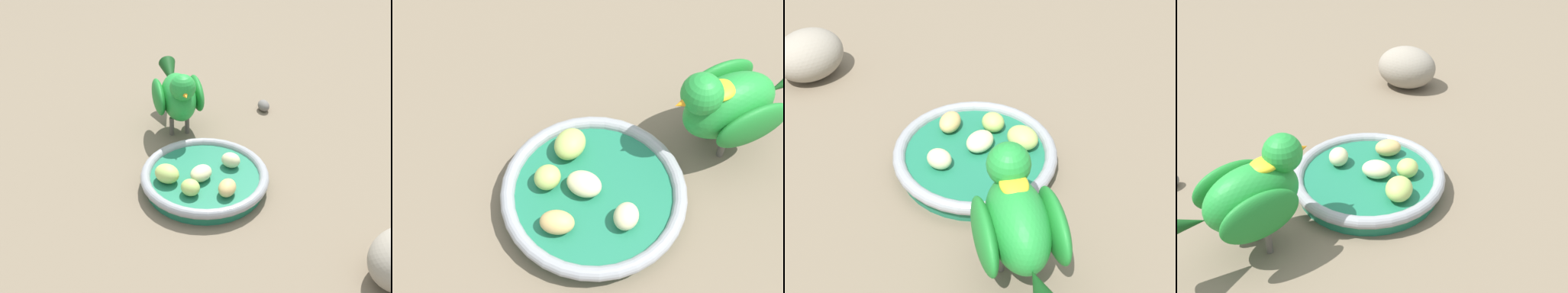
% 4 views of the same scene
% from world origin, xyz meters
% --- Properties ---
extents(ground_plane, '(4.00, 4.00, 0.00)m').
position_xyz_m(ground_plane, '(0.00, 0.00, 0.00)').
color(ground_plane, '#756651').
extents(feeding_bowl, '(0.19, 0.19, 0.03)m').
position_xyz_m(feeding_bowl, '(-0.00, 0.03, 0.01)').
color(feeding_bowl, '#1E7251').
rests_on(feeding_bowl, ground_plane).
extents(apple_piece_0, '(0.04, 0.04, 0.02)m').
position_xyz_m(apple_piece_0, '(-0.01, 0.03, 0.03)').
color(apple_piece_0, beige).
rests_on(apple_piece_0, feeding_bowl).
extents(apple_piece_1, '(0.04, 0.05, 0.03)m').
position_xyz_m(apple_piece_1, '(-0.03, 0.07, 0.03)').
color(apple_piece_1, '#B2CC66').
rests_on(apple_piece_1, feeding_bowl).
extents(apple_piece_2, '(0.03, 0.03, 0.02)m').
position_xyz_m(apple_piece_2, '(-0.03, -0.02, 0.03)').
color(apple_piece_2, tan).
rests_on(apple_piece_2, feeding_bowl).
extents(apple_piece_3, '(0.03, 0.03, 0.02)m').
position_xyz_m(apple_piece_3, '(0.03, 0.00, 0.03)').
color(apple_piece_3, beige).
rests_on(apple_piece_3, feeding_bowl).
extents(apple_piece_4, '(0.04, 0.04, 0.02)m').
position_xyz_m(apple_piece_4, '(-0.05, 0.03, 0.03)').
color(apple_piece_4, '#B2CC66').
rests_on(apple_piece_4, feeding_bowl).
extents(parrot, '(0.16, 0.13, 0.13)m').
position_xyz_m(parrot, '(0.13, 0.12, 0.07)').
color(parrot, '#59544C').
rests_on(parrot, ground_plane).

